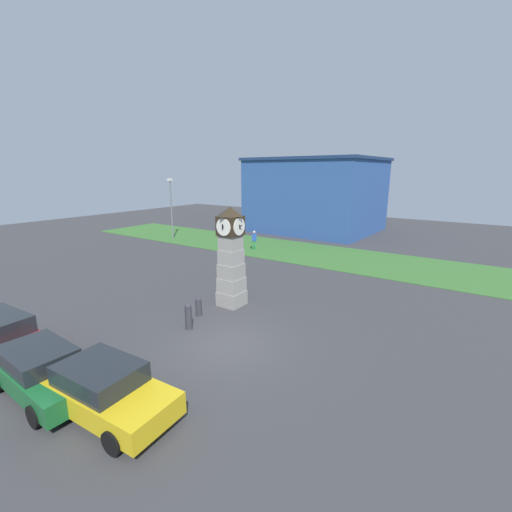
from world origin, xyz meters
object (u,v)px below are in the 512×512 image
car_by_building (107,390)px  pedestrian_near_bench (254,239)px  pedestrian_by_cars (226,223)px  street_lamp_far_side (171,204)px  clock_tower (231,259)px  car_near_tower (43,371)px  bollard_near_tower (199,306)px  bollard_mid_row (188,316)px

car_by_building → pedestrian_near_bench: (-8.21, 19.08, 0.22)m
pedestrian_by_cars → street_lamp_far_side: bearing=-109.7°
clock_tower → car_near_tower: clock_tower is taller
pedestrian_near_bench → street_lamp_far_side: 10.12m
bollard_near_tower → pedestrian_by_cars: (-13.32, 18.31, 0.53)m
bollard_near_tower → pedestrian_near_bench: (-5.60, 12.71, 0.51)m
pedestrian_near_bench → pedestrian_by_cars: size_ratio=0.98×
street_lamp_far_side → pedestrian_near_bench: bearing=1.3°
bollard_near_tower → car_by_building: size_ratio=0.22×
pedestrian_by_cars → bollard_mid_row: bearing=-54.5°
bollard_near_tower → bollard_mid_row: bollard_mid_row is taller
car_near_tower → pedestrian_by_cars: 28.57m
bollard_mid_row → clock_tower: bearing=93.1°
bollard_near_tower → pedestrian_by_cars: pedestrian_by_cars is taller
clock_tower → bollard_mid_row: clock_tower is taller
bollard_mid_row → pedestrian_by_cars: (-13.95, 19.59, 0.40)m
car_near_tower → clock_tower: bearing=87.8°
pedestrian_near_bench → pedestrian_by_cars: 9.54m
car_by_building → pedestrian_by_cars: 29.38m
street_lamp_far_side → car_by_building: bearing=-46.3°
bollard_mid_row → car_by_building: bearing=-68.7°
car_near_tower → bollard_near_tower: bearing=90.9°
clock_tower → car_near_tower: (-0.34, -8.82, -1.67)m
bollard_mid_row → pedestrian_by_cars: bearing=125.5°
car_near_tower → pedestrian_by_cars: size_ratio=2.45×
pedestrian_by_cars → street_lamp_far_side: street_lamp_far_side is taller
clock_tower → pedestrian_near_bench: 12.45m
pedestrian_near_bench → car_near_tower: bearing=-73.8°
bollard_mid_row → pedestrian_near_bench: bearing=114.0°
bollard_mid_row → pedestrian_near_bench: pedestrian_near_bench is taller
bollard_near_tower → pedestrian_by_cars: 22.65m
car_by_building → pedestrian_near_bench: size_ratio=2.42×
clock_tower → car_near_tower: size_ratio=1.18×
car_by_building → bollard_near_tower: bearing=112.3°
bollard_mid_row → street_lamp_far_side: size_ratio=0.20×
car_by_building → street_lamp_far_side: bearing=133.7°
bollard_near_tower → pedestrian_near_bench: size_ratio=0.54×
car_by_building → pedestrian_near_bench: pedestrian_near_bench is taller
car_near_tower → pedestrian_by_cars: bearing=118.1°
bollard_mid_row → car_near_tower: car_near_tower is taller
bollard_near_tower → clock_tower: bearing=76.7°
clock_tower → pedestrian_by_cars: 21.45m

